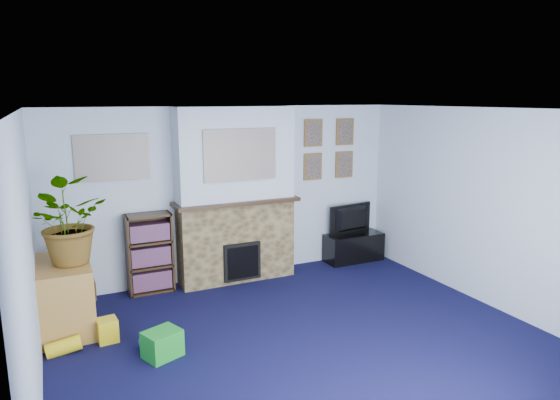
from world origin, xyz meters
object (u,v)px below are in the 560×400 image
tv_stand (353,247)px  sideboard (65,299)px  bookshelf (150,255)px  television (354,219)px

tv_stand → sideboard: sideboard is taller
tv_stand → bookshelf: bookshelf is taller
tv_stand → bookshelf: size_ratio=0.87×
television → bookshelf: (-3.12, 0.06, -0.16)m
bookshelf → sideboard: 1.28m
tv_stand → sideboard: (-4.18, -0.63, 0.12)m
tv_stand → television: bearing=90.0°
television → bookshelf: bearing=-9.0°
tv_stand → bookshelf: 3.13m
tv_stand → sideboard: 4.22m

